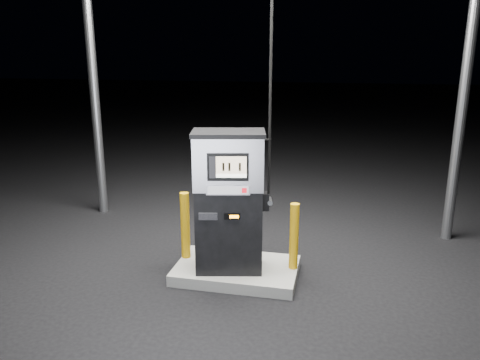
# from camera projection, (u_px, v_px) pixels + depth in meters

# --- Properties ---
(ground) EXTENTS (80.00, 80.00, 0.00)m
(ground) POSITION_uv_depth(u_px,v_px,m) (237.00, 275.00, 6.25)
(ground) COLOR black
(ground) RESTS_ON ground
(pump_island) EXTENTS (1.60, 1.00, 0.15)m
(pump_island) POSITION_uv_depth(u_px,v_px,m) (237.00, 270.00, 6.23)
(pump_island) COLOR slate
(pump_island) RESTS_ON ground
(fuel_dispenser) EXTENTS (1.04, 0.71, 3.76)m
(fuel_dispenser) POSITION_uv_depth(u_px,v_px,m) (229.00, 201.00, 5.88)
(fuel_dispenser) COLOR black
(fuel_dispenser) RESTS_ON pump_island
(bollard_left) EXTENTS (0.14, 0.14, 0.92)m
(bollard_left) POSITION_uv_depth(u_px,v_px,m) (185.00, 225.00, 6.34)
(bollard_left) COLOR #CE930B
(bollard_left) RESTS_ON pump_island
(bollard_right) EXTENTS (0.13, 0.13, 0.88)m
(bollard_right) POSITION_uv_depth(u_px,v_px,m) (294.00, 236.00, 6.02)
(bollard_right) COLOR #CE930B
(bollard_right) RESTS_ON pump_island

